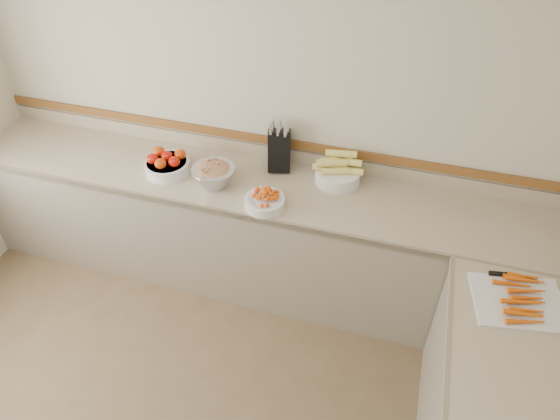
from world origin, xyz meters
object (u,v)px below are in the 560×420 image
(knife_block, at_px, (279,149))
(rhubarb_bowl, at_px, (214,174))
(tomato_bowl, at_px, (167,164))
(cutting_board, at_px, (519,299))
(corn_bowl, at_px, (338,172))
(cherry_tomato_bowl, at_px, (265,201))

(knife_block, xyz_separation_m, rhubarb_bowl, (-0.35, -0.31, -0.06))
(tomato_bowl, distance_m, cutting_board, 2.28)
(knife_block, bearing_deg, cutting_board, -27.36)
(knife_block, height_order, cutting_board, knife_block)
(tomato_bowl, height_order, corn_bowl, corn_bowl)
(tomato_bowl, xyz_separation_m, rhubarb_bowl, (0.36, -0.04, 0.02))
(rhubarb_bowl, distance_m, cutting_board, 1.92)
(tomato_bowl, height_order, cutting_board, tomato_bowl)
(cherry_tomato_bowl, bearing_deg, tomato_bowl, 167.60)
(cherry_tomato_bowl, height_order, corn_bowl, corn_bowl)
(corn_bowl, relative_size, rhubarb_bowl, 1.17)
(knife_block, distance_m, cherry_tomato_bowl, 0.44)
(tomato_bowl, distance_m, cherry_tomato_bowl, 0.77)
(knife_block, height_order, corn_bowl, knife_block)
(corn_bowl, height_order, rhubarb_bowl, corn_bowl)
(cherry_tomato_bowl, relative_size, rhubarb_bowl, 0.88)
(tomato_bowl, height_order, rhubarb_bowl, rhubarb_bowl)
(tomato_bowl, bearing_deg, cutting_board, -13.07)
(tomato_bowl, relative_size, rhubarb_bowl, 1.07)
(corn_bowl, height_order, cutting_board, corn_bowl)
(corn_bowl, distance_m, rhubarb_bowl, 0.81)
(rhubarb_bowl, relative_size, cutting_board, 0.57)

